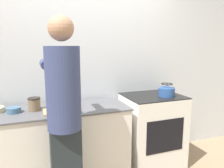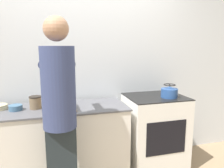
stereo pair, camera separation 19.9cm
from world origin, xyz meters
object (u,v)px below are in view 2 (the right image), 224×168
(kettle, at_px, (169,92))
(bowl_prep, at_px, (16,108))
(cutting_board, at_px, (60,110))
(canister_jar, at_px, (35,102))
(oven, at_px, (154,132))
(person, at_px, (60,111))
(knife, at_px, (63,108))

(kettle, bearing_deg, bowl_prep, 176.46)
(cutting_board, bearing_deg, canister_jar, 150.91)
(cutting_board, height_order, kettle, kettle)
(kettle, xyz_separation_m, canister_jar, (-1.55, 0.12, -0.05))
(cutting_board, distance_m, kettle, 1.31)
(oven, height_order, canister_jar, canister_jar)
(cutting_board, bearing_deg, person, -91.82)
(kettle, relative_size, bowl_prep, 1.46)
(canister_jar, bearing_deg, knife, -23.68)
(knife, height_order, bowl_prep, bowl_prep)
(cutting_board, bearing_deg, knife, 19.47)
(oven, distance_m, canister_jar, 1.50)
(person, height_order, cutting_board, person)
(person, relative_size, knife, 8.12)
(canister_jar, bearing_deg, oven, -0.66)
(cutting_board, height_order, bowl_prep, bowl_prep)
(oven, bearing_deg, cutting_board, -174.11)
(person, xyz_separation_m, kettle, (1.31, 0.40, 0.01))
(oven, relative_size, person, 0.52)
(cutting_board, bearing_deg, bowl_prep, 163.89)
(oven, xyz_separation_m, person, (-1.19, -0.51, 0.53))
(bowl_prep, height_order, canister_jar, canister_jar)
(person, xyz_separation_m, cutting_board, (0.01, 0.38, -0.10))
(oven, relative_size, cutting_board, 2.76)
(oven, relative_size, canister_jar, 6.81)
(person, bearing_deg, bowl_prep, 130.21)
(cutting_board, xyz_separation_m, canister_jar, (-0.25, 0.14, 0.06))
(cutting_board, relative_size, knife, 1.52)
(person, distance_m, knife, 0.41)
(person, relative_size, bowl_prep, 13.08)
(person, bearing_deg, canister_jar, 114.23)
(cutting_board, distance_m, bowl_prep, 0.46)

